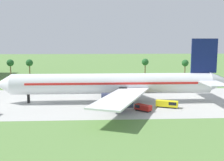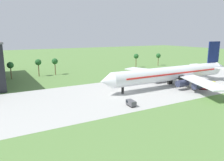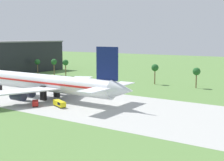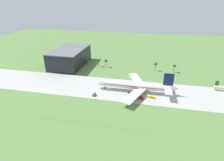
# 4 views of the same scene
# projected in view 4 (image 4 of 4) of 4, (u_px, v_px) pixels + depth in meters

# --- Properties ---
(ground_plane) EXTENTS (600.00, 600.00, 0.00)m
(ground_plane) POSITION_uv_depth(u_px,v_px,m) (108.00, 88.00, 168.59)
(ground_plane) COLOR #5B8442
(taxiway_strip) EXTENTS (320.00, 44.00, 0.02)m
(taxiway_strip) POSITION_uv_depth(u_px,v_px,m) (108.00, 88.00, 168.58)
(taxiway_strip) COLOR #B2B2AD
(taxiway_strip) RESTS_ON ground_plane
(jet_airliner) EXTENTS (77.46, 62.88, 20.54)m
(jet_airliner) POSITION_uv_depth(u_px,v_px,m) (135.00, 86.00, 159.91)
(jet_airliner) COLOR white
(jet_airliner) RESTS_ON ground_plane
(baggage_tug) EXTENTS (2.40, 4.42, 1.99)m
(baggage_tug) POSITION_uv_depth(u_px,v_px,m) (94.00, 94.00, 155.20)
(baggage_tug) COLOR black
(baggage_tug) RESTS_ON ground_plane
(fuel_truck) EXTENTS (6.71, 4.33, 2.10)m
(fuel_truck) POSITION_uv_depth(u_px,v_px,m) (151.00, 97.00, 151.69)
(fuel_truck) COLOR black
(fuel_truck) RESTS_ON ground_plane
(catering_van) EXTENTS (4.90, 4.75, 1.84)m
(catering_van) POSITION_uv_depth(u_px,v_px,m) (141.00, 98.00, 150.17)
(catering_van) COLOR black
(catering_van) RESTS_ON ground_plane
(perimeter_fence) EXTENTS (80.10, 0.10, 2.10)m
(perimeter_fence) POSITION_uv_depth(u_px,v_px,m) (90.00, 123.00, 119.32)
(perimeter_fence) COLOR gray
(perimeter_fence) RESTS_ON ground_plane
(no_stopping_sign) EXTENTS (0.44, 0.08, 1.68)m
(no_stopping_sign) POSITION_uv_depth(u_px,v_px,m) (78.00, 122.00, 120.87)
(no_stopping_sign) COLOR gray
(no_stopping_sign) RESTS_ON ground_plane
(terminal_building) EXTENTS (36.72, 61.20, 21.06)m
(terminal_building) POSITION_uv_depth(u_px,v_px,m) (70.00, 57.00, 223.24)
(terminal_building) COLOR black
(terminal_building) RESTS_ON ground_plane
(palm_tree_row) EXTENTS (109.49, 3.60, 10.27)m
(palm_tree_row) POSITION_uv_depth(u_px,v_px,m) (123.00, 62.00, 212.62)
(palm_tree_row) COLOR brown
(palm_tree_row) RESTS_ON ground_plane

